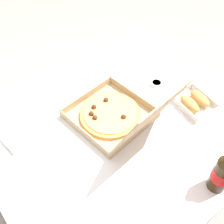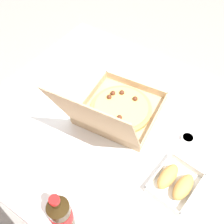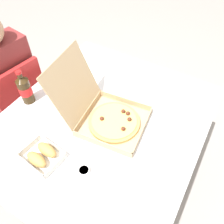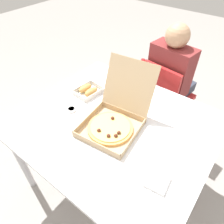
{
  "view_description": "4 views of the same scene",
  "coord_description": "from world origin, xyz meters",
  "px_view_note": "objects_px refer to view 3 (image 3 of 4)",
  "views": [
    {
      "loc": [
        0.54,
        0.62,
        1.76
      ],
      "look_at": [
        -0.0,
        -0.08,
        0.75
      ],
      "focal_mm": 45.75,
      "sensor_mm": 36.0,
      "label": 1
    },
    {
      "loc": [
        -0.38,
        0.6,
        1.69
      ],
      "look_at": [
        0.02,
        0.01,
        0.8
      ],
      "focal_mm": 42.17,
      "sensor_mm": 36.0,
      "label": 2
    },
    {
      "loc": [
        -0.65,
        -0.45,
        1.72
      ],
      "look_at": [
        0.04,
        -0.04,
        0.79
      ],
      "focal_mm": 36.18,
      "sensor_mm": 36.0,
      "label": 3
    },
    {
      "loc": [
        0.56,
        -0.76,
        1.69
      ],
      "look_at": [
        -0.03,
        0.01,
        0.8
      ],
      "focal_mm": 33.2,
      "sensor_mm": 36.0,
      "label": 4
    }
  ],
  "objects_px": {
    "diner_person": "(4,76)",
    "pizza_box_open": "(107,115)",
    "cola_bottle": "(25,89)",
    "paper_menu": "(75,82)",
    "napkin_pile": "(165,88)",
    "dipping_sauce_cup": "(84,171)",
    "chair": "(18,100)",
    "bread_side_box": "(42,155)"
  },
  "relations": [
    {
      "from": "diner_person",
      "to": "pizza_box_open",
      "type": "xyz_separation_m",
      "value": [
        -0.01,
        -0.86,
        0.1
      ]
    },
    {
      "from": "cola_bottle",
      "to": "paper_menu",
      "type": "height_order",
      "value": "cola_bottle"
    },
    {
      "from": "napkin_pile",
      "to": "dipping_sauce_cup",
      "type": "relative_size",
      "value": 1.96
    },
    {
      "from": "chair",
      "to": "diner_person",
      "type": "xyz_separation_m",
      "value": [
        0.01,
        0.06,
        0.21
      ]
    },
    {
      "from": "pizza_box_open",
      "to": "dipping_sauce_cup",
      "type": "xyz_separation_m",
      "value": [
        -0.32,
        -0.07,
        -0.04
      ]
    },
    {
      "from": "paper_menu",
      "to": "cola_bottle",
      "type": "bearing_deg",
      "value": 156.6
    },
    {
      "from": "chair",
      "to": "diner_person",
      "type": "distance_m",
      "value": 0.21
    },
    {
      "from": "pizza_box_open",
      "to": "cola_bottle",
      "type": "bearing_deg",
      "value": 102.03
    },
    {
      "from": "bread_side_box",
      "to": "paper_menu",
      "type": "height_order",
      "value": "bread_side_box"
    },
    {
      "from": "chair",
      "to": "cola_bottle",
      "type": "relative_size",
      "value": 3.71
    },
    {
      "from": "cola_bottle",
      "to": "napkin_pile",
      "type": "xyz_separation_m",
      "value": [
        0.51,
        -0.67,
        -0.08
      ]
    },
    {
      "from": "bread_side_box",
      "to": "dipping_sauce_cup",
      "type": "bearing_deg",
      "value": -79.06
    },
    {
      "from": "bread_side_box",
      "to": "paper_menu",
      "type": "bearing_deg",
      "value": 20.76
    },
    {
      "from": "chair",
      "to": "pizza_box_open",
      "type": "height_order",
      "value": "pizza_box_open"
    },
    {
      "from": "pizza_box_open",
      "to": "bread_side_box",
      "type": "relative_size",
      "value": 2.45
    },
    {
      "from": "diner_person",
      "to": "dipping_sauce_cup",
      "type": "xyz_separation_m",
      "value": [
        -0.32,
        -0.92,
        0.06
      ]
    },
    {
      "from": "pizza_box_open",
      "to": "bread_side_box",
      "type": "height_order",
      "value": "pizza_box_open"
    },
    {
      "from": "pizza_box_open",
      "to": "dipping_sauce_cup",
      "type": "bearing_deg",
      "value": -168.34
    },
    {
      "from": "diner_person",
      "to": "bread_side_box",
      "type": "relative_size",
      "value": 5.64
    },
    {
      "from": "cola_bottle",
      "to": "napkin_pile",
      "type": "height_order",
      "value": "cola_bottle"
    },
    {
      "from": "dipping_sauce_cup",
      "to": "cola_bottle",
      "type": "bearing_deg",
      "value": 69.02
    },
    {
      "from": "chair",
      "to": "napkin_pile",
      "type": "distance_m",
      "value": 1.1
    },
    {
      "from": "chair",
      "to": "diner_person",
      "type": "relative_size",
      "value": 0.72
    },
    {
      "from": "bread_side_box",
      "to": "paper_menu",
      "type": "distance_m",
      "value": 0.57
    },
    {
      "from": "pizza_box_open",
      "to": "paper_menu",
      "type": "xyz_separation_m",
      "value": [
        0.17,
        0.35,
        -0.05
      ]
    },
    {
      "from": "chair",
      "to": "pizza_box_open",
      "type": "relative_size",
      "value": 1.66
    },
    {
      "from": "chair",
      "to": "bread_side_box",
      "type": "bearing_deg",
      "value": -118.85
    },
    {
      "from": "diner_person",
      "to": "cola_bottle",
      "type": "bearing_deg",
      "value": -106.66
    },
    {
      "from": "cola_bottle",
      "to": "paper_menu",
      "type": "xyz_separation_m",
      "value": [
        0.28,
        -0.14,
        -0.09
      ]
    },
    {
      "from": "chair",
      "to": "pizza_box_open",
      "type": "distance_m",
      "value": 0.85
    },
    {
      "from": "chair",
      "to": "paper_menu",
      "type": "distance_m",
      "value": 0.54
    },
    {
      "from": "paper_menu",
      "to": "pizza_box_open",
      "type": "bearing_deg",
      "value": -112.98
    },
    {
      "from": "dipping_sauce_cup",
      "to": "paper_menu",
      "type": "bearing_deg",
      "value": 40.58
    },
    {
      "from": "cola_bottle",
      "to": "pizza_box_open",
      "type": "bearing_deg",
      "value": -77.97
    },
    {
      "from": "diner_person",
      "to": "dipping_sauce_cup",
      "type": "bearing_deg",
      "value": -109.29
    },
    {
      "from": "napkin_pile",
      "to": "paper_menu",
      "type": "bearing_deg",
      "value": 113.91
    },
    {
      "from": "chair",
      "to": "cola_bottle",
      "type": "height_order",
      "value": "cola_bottle"
    },
    {
      "from": "napkin_pile",
      "to": "dipping_sauce_cup",
      "type": "distance_m",
      "value": 0.74
    },
    {
      "from": "diner_person",
      "to": "pizza_box_open",
      "type": "height_order",
      "value": "diner_person"
    },
    {
      "from": "pizza_box_open",
      "to": "cola_bottle",
      "type": "relative_size",
      "value": 2.23
    },
    {
      "from": "bread_side_box",
      "to": "diner_person",
      "type": "bearing_deg",
      "value": 62.63
    },
    {
      "from": "chair",
      "to": "paper_menu",
      "type": "bearing_deg",
      "value": -68.67
    }
  ]
}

